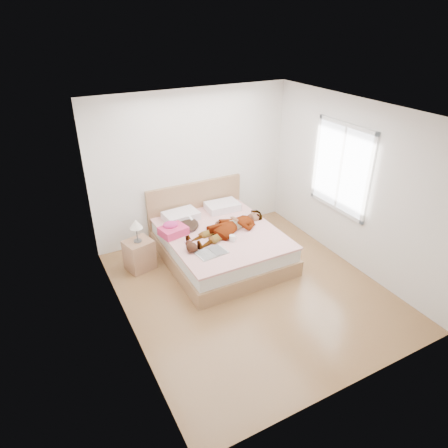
% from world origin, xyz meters
% --- Properties ---
extents(ground, '(4.00, 4.00, 0.00)m').
position_xyz_m(ground, '(0.00, 0.00, 0.00)').
color(ground, '#513519').
rests_on(ground, ground).
extents(woman, '(1.61, 0.93, 0.21)m').
position_xyz_m(woman, '(0.14, 0.94, 0.61)').
color(woman, white).
rests_on(woman, bed).
extents(hair, '(0.54, 0.61, 0.08)m').
position_xyz_m(hair, '(-0.43, 1.39, 0.55)').
color(hair, black).
rests_on(hair, bed).
extents(phone, '(0.06, 0.09, 0.05)m').
position_xyz_m(phone, '(-0.36, 1.34, 0.67)').
color(phone, silver).
rests_on(phone, bed).
extents(room_shell, '(4.00, 4.00, 4.00)m').
position_xyz_m(room_shell, '(1.77, 0.30, 1.50)').
color(room_shell, white).
rests_on(room_shell, ground).
extents(bed, '(1.80, 2.08, 1.00)m').
position_xyz_m(bed, '(0.00, 1.04, 0.28)').
color(bed, olive).
rests_on(bed, ground).
extents(towel, '(0.46, 0.40, 0.21)m').
position_xyz_m(towel, '(-0.72, 1.24, 0.60)').
color(towel, '#EB3F77').
rests_on(towel, bed).
extents(magazine, '(0.47, 0.34, 0.03)m').
position_xyz_m(magazine, '(-0.42, 0.45, 0.52)').
color(magazine, silver).
rests_on(magazine, bed).
extents(coffee_mug, '(0.14, 0.11, 0.10)m').
position_xyz_m(coffee_mug, '(0.02, 0.60, 0.56)').
color(coffee_mug, white).
rests_on(coffee_mug, bed).
extents(plush_toy, '(0.17, 0.25, 0.14)m').
position_xyz_m(plush_toy, '(-0.66, 0.64, 0.58)').
color(plush_toy, black).
rests_on(plush_toy, bed).
extents(nightstand, '(0.48, 0.45, 0.88)m').
position_xyz_m(nightstand, '(-1.28, 1.31, 0.29)').
color(nightstand, brown).
rests_on(nightstand, ground).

